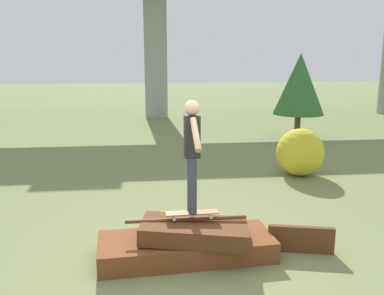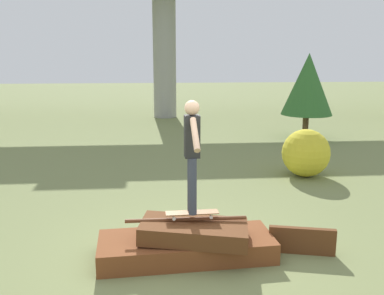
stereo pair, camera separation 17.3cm
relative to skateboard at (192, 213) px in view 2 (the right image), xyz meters
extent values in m
plane|color=olive|center=(-0.09, 0.01, -0.72)|extent=(80.00, 80.00, 0.00)
cube|color=brown|center=(-0.09, 0.01, -0.56)|extent=(2.74, 1.18, 0.33)
cube|color=#5B3319|center=(0.02, -0.09, -0.26)|extent=(1.72, 1.06, 0.32)
cylinder|color=brown|center=(-0.09, 0.01, -0.10)|extent=(1.85, 0.06, 0.06)
cube|color=#5B3319|center=(1.73, -0.03, -0.51)|extent=(1.02, 0.34, 0.43)
cube|color=brown|center=(0.00, 0.00, 0.01)|extent=(0.81, 0.22, 0.01)
cylinder|color=silver|center=(0.28, 0.09, -0.05)|extent=(0.06, 0.03, 0.05)
cylinder|color=silver|center=(0.28, -0.07, -0.05)|extent=(0.06, 0.03, 0.05)
cylinder|color=silver|center=(-0.28, 0.07, -0.05)|extent=(0.06, 0.03, 0.05)
cylinder|color=silver|center=(-0.28, -0.09, -0.05)|extent=(0.06, 0.03, 0.05)
cylinder|color=#383D4C|center=(0.00, 0.08, 0.44)|extent=(0.12, 0.12, 0.86)
cylinder|color=#383D4C|center=(0.00, -0.08, 0.44)|extent=(0.12, 0.12, 0.86)
cube|color=black|center=(0.00, 0.00, 1.18)|extent=(0.23, 0.22, 0.62)
sphere|color=tan|center=(0.00, 0.00, 1.60)|extent=(0.22, 0.22, 0.22)
cylinder|color=tan|center=(-0.01, 0.35, 1.28)|extent=(0.11, 0.55, 0.42)
cylinder|color=tan|center=(0.01, -0.35, 1.28)|extent=(0.11, 0.55, 0.42)
cylinder|color=gray|center=(-0.09, 14.99, 2.27)|extent=(1.10, 1.10, 5.99)
cylinder|color=brown|center=(4.96, 9.10, -0.28)|extent=(0.22, 0.22, 0.89)
cone|color=#336B2D|center=(4.96, 9.10, 1.28)|extent=(1.85, 1.85, 2.21)
sphere|color=gold|center=(3.26, 4.22, -0.11)|extent=(1.22, 1.22, 1.22)
camera|label=1|loc=(-0.68, -6.07, 2.37)|focal=40.00mm
camera|label=2|loc=(-0.50, -6.09, 2.37)|focal=40.00mm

